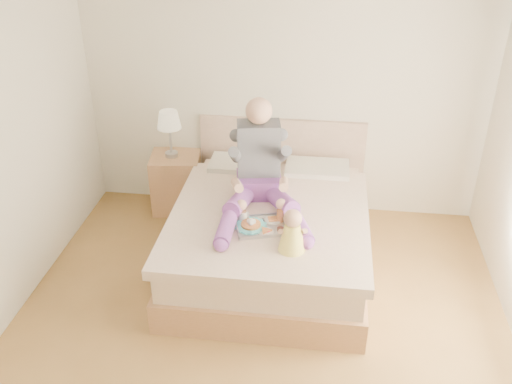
# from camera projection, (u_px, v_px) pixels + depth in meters

# --- Properties ---
(room) EXTENTS (4.02, 4.22, 2.71)m
(room) POSITION_uv_depth(u_px,v_px,m) (268.00, 168.00, 3.70)
(room) COLOR brown
(room) RESTS_ON ground
(bed) EXTENTS (1.70, 2.18, 1.00)m
(bed) POSITION_uv_depth(u_px,v_px,m) (271.00, 230.00, 5.22)
(bed) COLOR #996D47
(bed) RESTS_ON ground
(nightstand) EXTENTS (0.56, 0.51, 0.61)m
(nightstand) POSITION_uv_depth(u_px,v_px,m) (177.00, 182.00, 6.04)
(nightstand) COLOR #996D47
(nightstand) RESTS_ON ground
(lamp) EXTENTS (0.24, 0.24, 0.49)m
(lamp) POSITION_uv_depth(u_px,v_px,m) (169.00, 122.00, 5.70)
(lamp) COLOR #B9BCC0
(lamp) RESTS_ON nightstand
(adult) EXTENTS (0.79, 1.19, 0.94)m
(adult) POSITION_uv_depth(u_px,v_px,m) (260.00, 174.00, 4.96)
(adult) COLOR #6D3688
(adult) RESTS_ON bed
(tray) EXTENTS (0.50, 0.44, 0.12)m
(tray) POSITION_uv_depth(u_px,v_px,m) (261.00, 224.00, 4.72)
(tray) COLOR #B9BCC0
(tray) RESTS_ON bed
(baby) EXTENTS (0.23, 0.32, 0.36)m
(baby) POSITION_uv_depth(u_px,v_px,m) (292.00, 233.00, 4.39)
(baby) COLOR #FFED50
(baby) RESTS_ON bed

